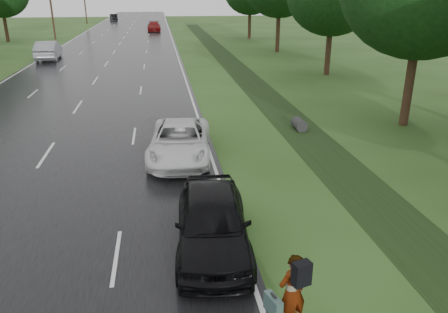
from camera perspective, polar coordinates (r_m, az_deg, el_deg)
road at (r=55.40m, az=-13.71°, el=13.73°), size 14.00×180.00×0.04m
edge_stripe_east at (r=55.22m, az=-6.52°, el=14.17°), size 0.12×180.00×0.01m
edge_stripe_west at (r=56.39m, az=-20.73°, el=13.14°), size 0.12×180.00×0.01m
center_line at (r=55.40m, az=-13.72°, el=13.75°), size 0.12×180.00×0.01m
drainage_ditch at (r=29.97m, az=4.72°, el=8.56°), size 2.20×120.00×0.56m
utility_pole_far at (r=66.33m, az=-21.75°, el=18.50°), size 1.60×0.26×10.00m
pedestrian at (r=9.05m, az=8.81°, el=-17.11°), size 0.89×0.69×1.73m
white_pickup at (r=17.59m, az=-5.79°, el=2.01°), size 2.89×5.36×1.43m
dark_sedan at (r=11.40m, az=-1.51°, el=-8.44°), size 2.24×4.80×1.59m
silver_sedan at (r=46.89m, az=-21.98°, el=12.75°), size 2.23×5.52×1.78m
far_car_red at (r=75.52m, az=-9.14°, el=16.42°), size 2.18×5.24×1.51m
far_car_dark at (r=103.41m, az=-14.23°, el=17.21°), size 2.15×4.61×1.46m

